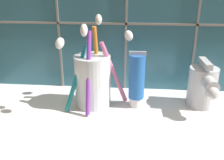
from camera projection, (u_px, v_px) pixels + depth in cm
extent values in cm
cube|color=white|center=(113.00, 128.00, 47.92)|extent=(64.04, 35.40, 2.00)
cube|color=gray|center=(119.00, 24.00, 57.40)|extent=(74.04, 0.24, 0.50)
cylinder|color=silver|center=(93.00, 81.00, 53.04)|extent=(7.64, 7.64, 11.00)
cylinder|color=pink|center=(114.00, 73.00, 52.73)|extent=(6.12, 2.96, 13.88)
ellipsoid|color=white|center=(129.00, 36.00, 50.59)|extent=(2.68, 2.04, 2.67)
cylinder|color=orange|center=(97.00, 64.00, 53.78)|extent=(1.71, 3.14, 16.50)
ellipsoid|color=white|center=(99.00, 20.00, 51.38)|extent=(1.80, 2.25, 2.40)
cylinder|color=teal|center=(76.00, 78.00, 50.73)|extent=(5.14, 4.72, 13.44)
ellipsoid|color=white|center=(60.00, 43.00, 46.23)|extent=(2.65, 2.56, 2.67)
cylinder|color=purple|center=(88.00, 73.00, 49.12)|extent=(0.93, 5.63, 16.14)
ellipsoid|color=white|center=(84.00, 30.00, 43.30)|extent=(1.31, 2.26, 2.59)
cylinder|color=white|center=(136.00, 101.00, 53.97)|extent=(2.78, 2.78, 2.05)
cylinder|color=blue|center=(137.00, 77.00, 51.86)|extent=(3.27, 3.27, 9.35)
cube|color=silver|center=(138.00, 53.00, 49.98)|extent=(3.44, 0.36, 0.80)
cylinder|color=silver|center=(202.00, 87.00, 53.07)|extent=(5.99, 5.99, 8.58)
cylinder|color=silver|center=(208.00, 82.00, 49.18)|extent=(2.83, 6.52, 2.70)
sphere|color=silver|center=(212.00, 93.00, 46.52)|extent=(2.52, 2.52, 2.52)
cube|color=silver|center=(205.00, 63.00, 51.11)|extent=(1.52, 6.03, 1.20)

